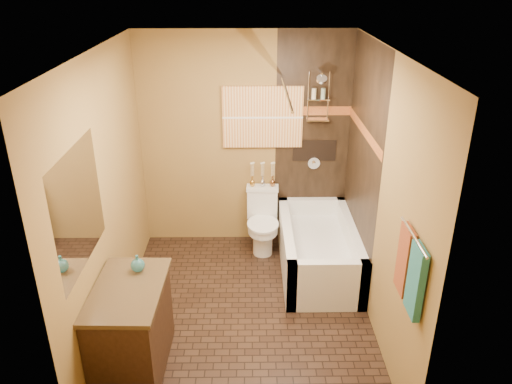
{
  "coord_description": "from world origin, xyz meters",
  "views": [
    {
      "loc": [
        0.05,
        -3.95,
        3.11
      ],
      "look_at": [
        0.11,
        0.4,
        1.12
      ],
      "focal_mm": 35.0,
      "sensor_mm": 36.0,
      "label": 1
    }
  ],
  "objects_px": {
    "bathtub": "(318,253)",
    "vanity": "(131,328)",
    "toilet": "(263,221)",
    "sunset_painting": "(263,117)"
  },
  "relations": [
    {
      "from": "sunset_painting",
      "to": "bathtub",
      "type": "relative_size",
      "value": 0.6
    },
    {
      "from": "bathtub",
      "to": "toilet",
      "type": "relative_size",
      "value": 2.04
    },
    {
      "from": "bathtub",
      "to": "vanity",
      "type": "height_order",
      "value": "vanity"
    },
    {
      "from": "toilet",
      "to": "vanity",
      "type": "bearing_deg",
      "value": -117.83
    },
    {
      "from": "sunset_painting",
      "to": "bathtub",
      "type": "height_order",
      "value": "sunset_painting"
    },
    {
      "from": "toilet",
      "to": "sunset_painting",
      "type": "bearing_deg",
      "value": 92.62
    },
    {
      "from": "bathtub",
      "to": "toilet",
      "type": "bearing_deg",
      "value": 141.68
    },
    {
      "from": "bathtub",
      "to": "sunset_painting",
      "type": "bearing_deg",
      "value": 129.61
    },
    {
      "from": "sunset_painting",
      "to": "vanity",
      "type": "bearing_deg",
      "value": -117.46
    },
    {
      "from": "toilet",
      "to": "vanity",
      "type": "relative_size",
      "value": 0.81
    }
  ]
}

